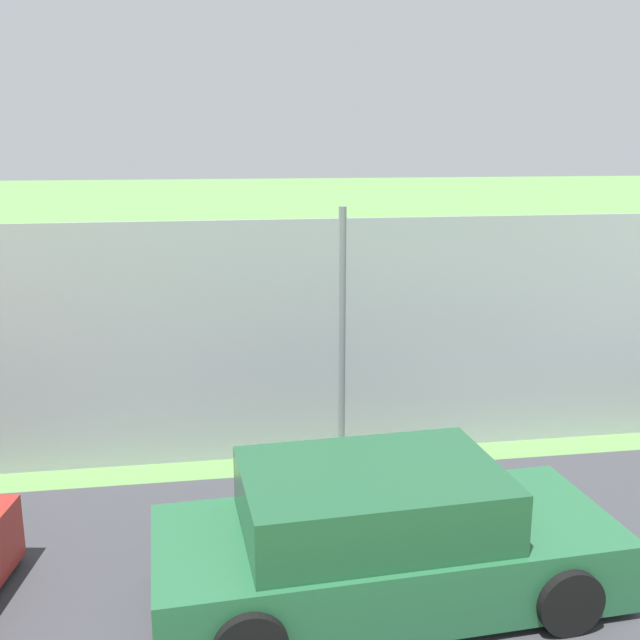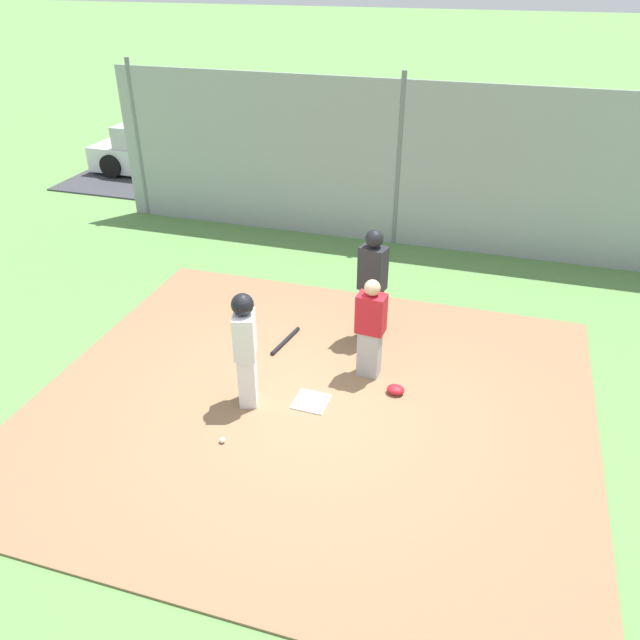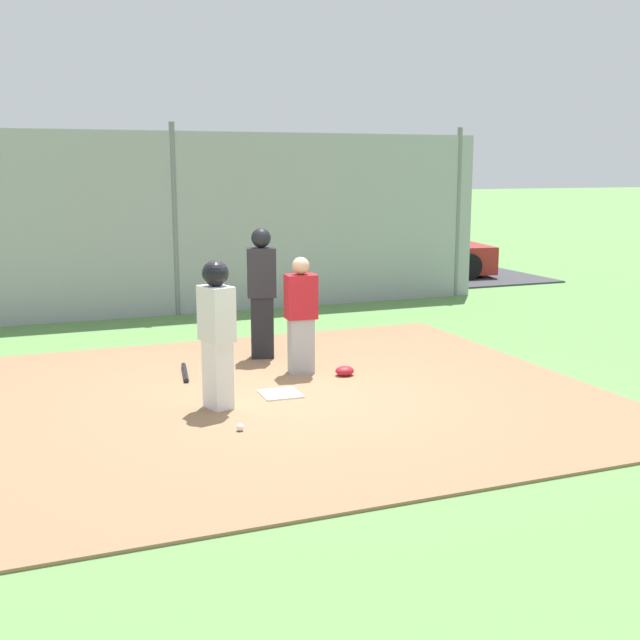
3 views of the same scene
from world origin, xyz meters
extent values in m
plane|color=#5B8947|center=(0.00, 0.00, 0.00)|extent=(140.00, 140.00, 0.00)
cube|color=#896647|center=(0.00, 0.00, 0.01)|extent=(7.20, 6.40, 0.03)
cube|color=white|center=(0.00, 0.00, 0.04)|extent=(0.46, 0.46, 0.02)
cube|color=#9E9EA3|center=(-0.57, -0.86, 0.38)|extent=(0.32, 0.24, 0.70)
cube|color=#B21923|center=(-0.57, -0.86, 1.01)|extent=(0.40, 0.29, 0.55)
sphere|color=tan|center=(-0.57, -0.86, 1.39)|extent=(0.22, 0.22, 0.22)
cube|color=black|center=(-0.37, -1.83, 0.45)|extent=(0.35, 0.29, 0.84)
cube|color=#232328|center=(-0.37, -1.83, 1.20)|extent=(0.43, 0.35, 0.67)
sphere|color=black|center=(-0.37, -1.83, 1.67)|extent=(0.26, 0.26, 0.26)
cube|color=silver|center=(0.79, 0.23, 0.40)|extent=(0.30, 0.35, 0.74)
cube|color=silver|center=(0.79, 0.23, 1.07)|extent=(0.36, 0.44, 0.59)
sphere|color=tan|center=(0.79, 0.23, 1.48)|extent=(0.23, 0.23, 0.23)
sphere|color=black|center=(0.79, 0.23, 1.50)|extent=(0.28, 0.28, 0.28)
cylinder|color=black|center=(0.82, -1.29, 0.06)|extent=(0.20, 0.81, 0.06)
ellipsoid|color=#B21923|center=(-1.03, -0.52, 0.09)|extent=(0.24, 0.20, 0.12)
sphere|color=white|center=(0.79, 1.07, 0.07)|extent=(0.07, 0.07, 0.07)
cube|color=#93999E|center=(0.00, -5.62, 1.60)|extent=(12.00, 0.05, 3.20)
cylinder|color=slate|center=(-5.70, -5.62, 1.68)|extent=(0.10, 0.10, 3.35)
cylinder|color=slate|center=(0.00, -5.62, 1.68)|extent=(0.10, 0.10, 3.35)
cube|color=#38383D|center=(0.00, -8.91, 0.02)|extent=(18.00, 5.20, 0.04)
cube|color=maroon|center=(-5.87, -8.39, 0.44)|extent=(4.42, 2.35, 0.64)
cube|color=maroon|center=(-5.72, -8.41, 1.04)|extent=(2.53, 1.91, 0.56)
cylinder|color=black|center=(-7.35, -9.01, 0.34)|extent=(0.62, 0.27, 0.60)
cylinder|color=black|center=(-7.08, -7.33, 0.34)|extent=(0.62, 0.27, 0.60)
cylinder|color=black|center=(-4.66, -9.45, 0.34)|extent=(0.62, 0.27, 0.60)
cylinder|color=black|center=(-4.39, -7.77, 0.34)|extent=(0.62, 0.27, 0.60)
cube|color=#235B38|center=(-0.22, -9.05, 0.44)|extent=(4.29, 1.94, 0.64)
cube|color=#1E4E2F|center=(-0.37, -9.05, 1.04)|extent=(2.40, 1.70, 0.56)
cylinder|color=black|center=(1.09, -8.12, 0.34)|extent=(0.61, 0.21, 0.60)
cylinder|color=black|center=(1.19, -9.81, 0.34)|extent=(0.61, 0.21, 0.60)
cylinder|color=black|center=(-1.63, -8.28, 0.34)|extent=(0.61, 0.21, 0.60)
cylinder|color=black|center=(-1.54, -9.97, 0.34)|extent=(0.61, 0.21, 0.60)
camera|label=1|loc=(-1.80, -15.07, 4.17)|focal=42.08mm
camera|label=2|loc=(-2.03, 6.27, 5.15)|focal=35.15mm
camera|label=3|loc=(2.89, 8.46, 2.62)|focal=45.32mm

